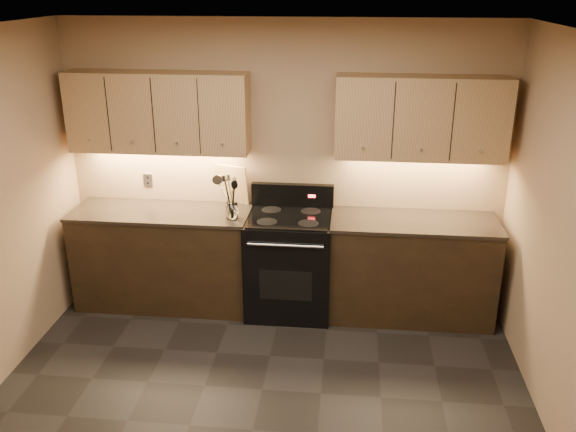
{
  "coord_description": "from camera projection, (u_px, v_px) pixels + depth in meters",
  "views": [
    {
      "loc": [
        0.59,
        -3.32,
        2.89
      ],
      "look_at": [
        0.09,
        1.45,
        1.02
      ],
      "focal_mm": 38.0,
      "sensor_mm": 36.0,
      "label": 1
    }
  ],
  "objects": [
    {
      "name": "upper_cab_right",
      "position": [
        421.0,
        118.0,
        5.13
      ],
      "size": [
        1.44,
        0.3,
        0.7
      ],
      "primitive_type": "cube",
      "color": "tan",
      "rests_on": "wall_back"
    },
    {
      "name": "wooden_spoon",
      "position": [
        229.0,
        198.0,
        5.31
      ],
      "size": [
        0.11,
        0.15,
        0.35
      ],
      "primitive_type": null,
      "rotation": [
        -0.19,
        0.18,
        0.28
      ],
      "color": "tan",
      "rests_on": "utensil_crock"
    },
    {
      "name": "counter_left",
      "position": [
        164.0,
        257.0,
        5.7
      ],
      "size": [
        1.62,
        0.62,
        0.93
      ],
      "color": "black",
      "rests_on": "ground"
    },
    {
      "name": "black_turner",
      "position": [
        232.0,
        196.0,
        5.28
      ],
      "size": [
        0.17,
        0.18,
        0.39
      ],
      "primitive_type": null,
      "rotation": [
        -0.29,
        -0.16,
        0.24
      ],
      "color": "black",
      "rests_on": "utensil_crock"
    },
    {
      "name": "floor",
      "position": [
        253.0,
        430.0,
        4.19
      ],
      "size": [
        4.0,
        4.0,
        0.0
      ],
      "primitive_type": "plane",
      "color": "black",
      "rests_on": "ground"
    },
    {
      "name": "upper_cab_left",
      "position": [
        158.0,
        112.0,
        5.36
      ],
      "size": [
        1.6,
        0.3,
        0.7
      ],
      "primitive_type": "cube",
      "color": "tan",
      "rests_on": "wall_back"
    },
    {
      "name": "black_spoon",
      "position": [
        231.0,
        196.0,
        5.33
      ],
      "size": [
        0.11,
        0.14,
        0.36
      ],
      "primitive_type": null,
      "rotation": [
        0.23,
        0.15,
        -0.01
      ],
      "color": "black",
      "rests_on": "utensil_crock"
    },
    {
      "name": "steel_spatula",
      "position": [
        235.0,
        195.0,
        5.3
      ],
      "size": [
        0.17,
        0.11,
        0.4
      ],
      "primitive_type": null,
      "rotation": [
        0.02,
        -0.17,
        -0.28
      ],
      "color": "silver",
      "rests_on": "utensil_crock"
    },
    {
      "name": "outlet_plate",
      "position": [
        148.0,
        180.0,
        5.75
      ],
      "size": [
        0.08,
        0.01,
        0.12
      ],
      "primitive_type": "cube",
      "color": "#B2B5BA",
      "rests_on": "wall_back"
    },
    {
      "name": "stove",
      "position": [
        289.0,
        262.0,
        5.56
      ],
      "size": [
        0.76,
        0.68,
        1.14
      ],
      "color": "black",
      "rests_on": "ground"
    },
    {
      "name": "steel_skimmer",
      "position": [
        235.0,
        195.0,
        5.29
      ],
      "size": [
        0.25,
        0.11,
        0.39
      ],
      "primitive_type": null,
      "rotation": [
        0.02,
        -0.42,
        0.07
      ],
      "color": "silver",
      "rests_on": "utensil_crock"
    },
    {
      "name": "utensil_crock",
      "position": [
        232.0,
        211.0,
        5.35
      ],
      "size": [
        0.13,
        0.13,
        0.14
      ],
      "color": "white",
      "rests_on": "counter_left"
    },
    {
      "name": "ceiling",
      "position": [
        243.0,
        38.0,
        3.24
      ],
      "size": [
        4.0,
        4.0,
        0.0
      ],
      "primitive_type": "plane",
      "rotation": [
        3.14,
        0.0,
        0.0
      ],
      "color": "silver",
      "rests_on": "wall_back"
    },
    {
      "name": "counter_right",
      "position": [
        411.0,
        268.0,
        5.48
      ],
      "size": [
        1.46,
        0.62,
        0.93
      ],
      "color": "black",
      "rests_on": "ground"
    },
    {
      "name": "wall_back",
      "position": [
        284.0,
        166.0,
        5.57
      ],
      "size": [
        4.0,
        0.04,
        2.6
      ],
      "primitive_type": "cube",
      "color": "#9F835D",
      "rests_on": "ground"
    },
    {
      "name": "cutting_board",
      "position": [
        233.0,
        184.0,
        5.64
      ],
      "size": [
        0.31,
        0.16,
        0.38
      ],
      "primitive_type": "cube",
      "rotation": [
        0.16,
        0.0,
        -0.3
      ],
      "color": "tan",
      "rests_on": "counter_left"
    }
  ]
}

